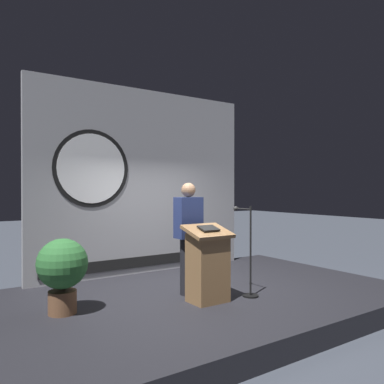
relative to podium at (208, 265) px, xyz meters
The scene contains 7 objects.
ground_plane 0.95m from the podium, 67.51° to the left, with size 40.00×40.00×0.00m, color #383D47.
stage_platform 0.83m from the podium, 67.51° to the left, with size 6.40×4.00×0.30m, color black.
banner_display 2.59m from the podium, 86.49° to the left, with size 4.46×0.12×3.53m.
podium is the anchor object (origin of this frame).
speaker_person 0.59m from the podium, 91.37° to the left, with size 0.40×0.26×1.71m.
microphone_stand 0.70m from the podium, ahead, with size 0.24×0.50×1.36m.
potted_plant 1.98m from the podium, 161.15° to the left, with size 0.65×0.65×0.98m.
Camera 1 is at (-3.50, -4.88, 1.93)m, focal length 36.31 mm.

